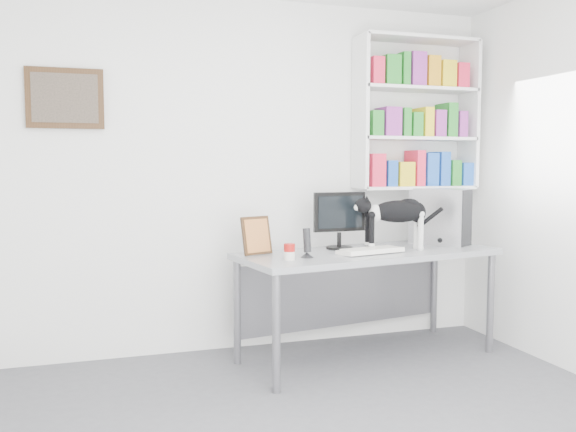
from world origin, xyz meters
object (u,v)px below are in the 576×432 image
at_px(soup_can, 289,252).
at_px(bookshelf, 416,114).
at_px(keyboard, 370,251).
at_px(cat, 396,224).
at_px(pc_tower, 440,216).
at_px(leaning_print, 256,235).
at_px(desk, 367,305).
at_px(speaker, 307,242).
at_px(monitor, 339,220).

bearing_deg(soup_can, bookshelf, 26.09).
height_order(keyboard, cat, cat).
relative_size(pc_tower, soup_can, 4.08).
bearing_deg(leaning_print, bookshelf, -5.67).
bearing_deg(desk, bookshelf, 24.27).
relative_size(bookshelf, cat, 1.97).
bearing_deg(pc_tower, cat, 168.08).
distance_m(bookshelf, pc_tower, 0.86).
bearing_deg(leaning_print, desk, -23.93).
bearing_deg(pc_tower, soup_can, 162.15).
distance_m(desk, leaning_print, 0.99).
bearing_deg(speaker, bookshelf, 21.72).
xyz_separation_m(keyboard, soup_can, (-0.65, -0.11, 0.04)).
height_order(bookshelf, soup_can, bookshelf).
height_order(speaker, soup_can, speaker).
relative_size(monitor, cat, 0.69).
relative_size(pc_tower, speaker, 2.12).
relative_size(bookshelf, leaning_print, 4.43).
bearing_deg(pc_tower, speaker, 161.06).
xyz_separation_m(bookshelf, speaker, (-1.15, -0.57, -0.94)).
height_order(pc_tower, soup_can, pc_tower).
xyz_separation_m(desk, speaker, (-0.54, -0.16, 0.51)).
bearing_deg(soup_can, pc_tower, 15.86).
bearing_deg(speaker, pc_tower, 10.20).
bearing_deg(monitor, keyboard, -67.44).
bearing_deg(cat, desk, 176.41).
distance_m(monitor, pc_tower, 0.86).
distance_m(leaning_print, cat, 1.05).
xyz_separation_m(desk, pc_tower, (0.70, 0.17, 0.62)).
relative_size(keyboard, soup_can, 4.42).
relative_size(desk, cat, 3.06).
height_order(keyboard, soup_can, soup_can).
height_order(pc_tower, speaker, pc_tower).
bearing_deg(desk, pc_tower, 3.97).
height_order(monitor, soup_can, monitor).
height_order(monitor, speaker, monitor).
bearing_deg(soup_can, desk, 18.37).
distance_m(pc_tower, cat, 0.52).
distance_m(desk, monitor, 0.66).
distance_m(monitor, leaning_print, 0.68).
relative_size(monitor, leaning_print, 1.56).
distance_m(pc_tower, speaker, 1.28).
xyz_separation_m(bookshelf, soup_can, (-1.30, -0.63, -0.99)).
height_order(pc_tower, leaning_print, pc_tower).
height_order(bookshelf, pc_tower, bookshelf).
xyz_separation_m(bookshelf, pc_tower, (0.09, -0.24, -0.82)).
distance_m(desk, cat, 0.63).
distance_m(bookshelf, soup_can, 1.75).
distance_m(desk, soup_can, 0.85).
xyz_separation_m(desk, leaning_print, (-0.83, 0.08, 0.54)).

